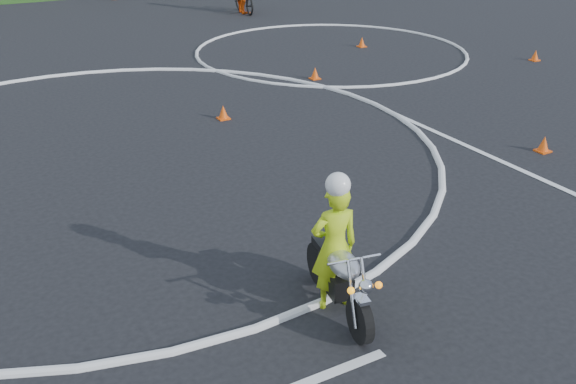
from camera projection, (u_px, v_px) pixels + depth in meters
ground at (164, 219)px, 9.42m from camera, size 120.00×120.00×0.00m
course_markings at (193, 114)px, 13.81m from camera, size 19.05×19.05×0.12m
primary_motorcycle at (340, 277)px, 7.21m from camera, size 0.67×1.72×0.91m
rider_primary_grp at (334, 243)px, 7.15m from camera, size 0.61×0.46×1.69m
traffic_cones at (303, 107)px, 13.83m from camera, size 17.77×11.48×0.30m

